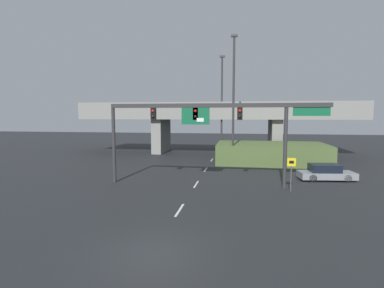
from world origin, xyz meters
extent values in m
plane|color=black|center=(0.00, 0.00, 0.00)|extent=(160.00, 160.00, 0.00)
cube|color=silver|center=(0.00, 5.46, 0.00)|extent=(0.14, 2.40, 0.01)
cube|color=silver|center=(0.00, 12.13, 0.00)|extent=(0.14, 2.40, 0.01)
cube|color=silver|center=(0.00, 18.80, 0.00)|extent=(0.14, 2.40, 0.01)
cube|color=silver|center=(0.00, 25.46, 0.00)|extent=(0.14, 2.40, 0.01)
cylinder|color=#2D2D30|center=(-6.78, 11.80, 3.22)|extent=(0.28, 0.28, 6.44)
cylinder|color=#2D2D30|center=(6.78, 11.80, 3.22)|extent=(0.28, 0.28, 6.44)
cube|color=#2D2D30|center=(1.60, 11.80, 6.28)|extent=(16.78, 0.32, 0.32)
cube|color=black|center=(-3.39, 11.80, 5.65)|extent=(0.40, 0.28, 0.95)
sphere|color=red|center=(-3.39, 11.62, 5.86)|extent=(0.22, 0.22, 0.22)
sphere|color=black|center=(-3.39, 11.62, 5.43)|extent=(0.22, 0.22, 0.22)
cube|color=black|center=(0.00, 11.80, 5.65)|extent=(0.40, 0.28, 0.95)
sphere|color=red|center=(0.00, 11.62, 5.86)|extent=(0.22, 0.22, 0.22)
sphere|color=black|center=(0.00, 11.62, 5.43)|extent=(0.22, 0.22, 0.22)
cube|color=black|center=(3.39, 11.80, 5.65)|extent=(0.40, 0.28, 0.95)
sphere|color=red|center=(3.39, 11.62, 5.86)|extent=(0.22, 0.22, 0.22)
sphere|color=black|center=(3.39, 11.62, 5.43)|extent=(0.22, 0.22, 0.22)
cube|color=#115B38|center=(0.00, 11.70, 5.47)|extent=(2.18, 0.08, 1.30)
cube|color=white|center=(0.38, 11.65, 5.17)|extent=(0.54, 0.03, 0.29)
cube|color=#115B38|center=(8.55, 11.74, 5.80)|extent=(2.61, 0.07, 0.64)
cylinder|color=#4C4C4C|center=(7.12, 10.91, 1.26)|extent=(0.08, 0.08, 2.52)
cube|color=yellow|center=(7.12, 10.87, 2.17)|extent=(0.60, 0.03, 0.60)
cube|color=black|center=(7.12, 10.85, 2.17)|extent=(0.33, 0.01, 0.21)
cylinder|color=#2D2D30|center=(0.94, 29.12, 6.56)|extent=(0.24, 0.24, 13.12)
cube|color=#333333|center=(0.94, 29.12, 13.24)|extent=(0.70, 0.36, 0.24)
cylinder|color=#2D2D30|center=(2.67, 21.11, 6.84)|extent=(0.24, 0.24, 13.67)
cube|color=#333333|center=(2.67, 21.11, 13.79)|extent=(0.70, 0.36, 0.24)
cube|color=gray|center=(0.00, 32.38, 5.70)|extent=(39.02, 7.55, 1.46)
cube|color=gray|center=(0.00, 28.80, 6.88)|extent=(39.02, 0.40, 0.90)
cube|color=gray|center=(-8.29, 32.38, 2.48)|extent=(1.40, 6.04, 4.97)
cube|color=gray|center=(8.29, 32.38, 2.48)|extent=(1.40, 6.04, 4.97)
cube|color=#4C6033|center=(7.02, 24.55, 1.12)|extent=(12.43, 7.43, 2.25)
cube|color=gray|center=(10.77, 15.43, 0.44)|extent=(4.76, 2.30, 0.56)
cube|color=black|center=(10.59, 15.41, 1.05)|extent=(2.55, 1.87, 0.66)
cylinder|color=black|center=(12.09, 16.37, 0.32)|extent=(0.66, 0.29, 0.64)
cylinder|color=black|center=(12.27, 14.82, 0.32)|extent=(0.66, 0.29, 0.64)
cylinder|color=black|center=(9.27, 16.04, 0.32)|extent=(0.66, 0.29, 0.64)
cylinder|color=black|center=(9.45, 14.49, 0.32)|extent=(0.66, 0.29, 0.64)
camera|label=1|loc=(3.45, -11.26, 5.53)|focal=28.00mm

